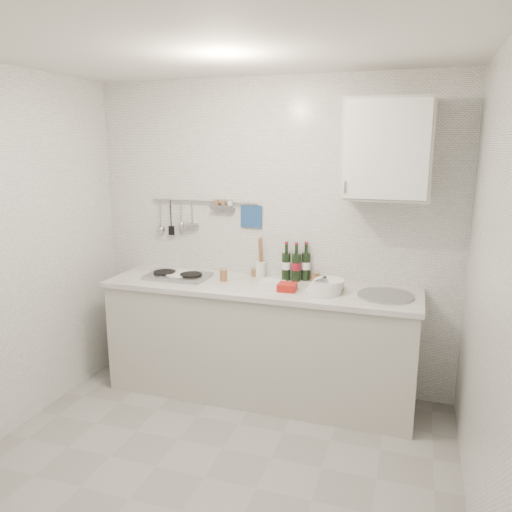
{
  "coord_description": "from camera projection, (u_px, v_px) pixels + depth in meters",
  "views": [
    {
      "loc": [
        1.13,
        -2.45,
        1.98
      ],
      "look_at": [
        0.04,
        0.9,
        1.2
      ],
      "focal_mm": 35.0,
      "sensor_mm": 36.0,
      "label": 1
    }
  ],
  "objects": [
    {
      "name": "floor",
      "position": [
        204.0,
        477.0,
        3.04
      ],
      "size": [
        3.0,
        3.0,
        0.0
      ],
      "primitive_type": "plane",
      "color": "gray",
      "rests_on": "ground"
    },
    {
      "name": "ceiling",
      "position": [
        193.0,
        39.0,
        2.5
      ],
      "size": [
        3.0,
        3.0,
        0.0
      ],
      "primitive_type": "plane",
      "rotation": [
        3.14,
        0.0,
        0.0
      ],
      "color": "silver",
      "rests_on": "back_wall"
    },
    {
      "name": "back_wall",
      "position": [
        271.0,
        237.0,
        4.07
      ],
      "size": [
        3.0,
        0.02,
        2.5
      ],
      "primitive_type": "cube",
      "color": "silver",
      "rests_on": "floor"
    },
    {
      "name": "wall_right",
      "position": [
        495.0,
        306.0,
        2.32
      ],
      "size": [
        0.02,
        2.8,
        2.5
      ],
      "primitive_type": "cube",
      "color": "silver",
      "rests_on": "floor"
    },
    {
      "name": "counter",
      "position": [
        260.0,
        344.0,
        3.97
      ],
      "size": [
        2.44,
        0.64,
        0.96
      ],
      "color": "#AFABA1",
      "rests_on": "floor"
    },
    {
      "name": "wall_rail",
      "position": [
        201.0,
        213.0,
        4.18
      ],
      "size": [
        0.98,
        0.09,
        0.34
      ],
      "color": "#93969B",
      "rests_on": "back_wall"
    },
    {
      "name": "wall_cabinet",
      "position": [
        388.0,
        150.0,
        3.48
      ],
      "size": [
        0.6,
        0.38,
        0.7
      ],
      "color": "#AFABA1",
      "rests_on": "back_wall"
    },
    {
      "name": "plate_stack_hob",
      "position": [
        179.0,
        275.0,
        4.08
      ],
      "size": [
        0.26,
        0.26,
        0.04
      ],
      "rotation": [
        0.0,
        0.0,
        0.18
      ],
      "color": "#5569C2",
      "rests_on": "counter"
    },
    {
      "name": "plate_stack_sink",
      "position": [
        326.0,
        286.0,
        3.65
      ],
      "size": [
        0.28,
        0.27,
        0.11
      ],
      "rotation": [
        0.0,
        0.0,
        -0.04
      ],
      "color": "white",
      "rests_on": "counter"
    },
    {
      "name": "wine_bottles",
      "position": [
        296.0,
        261.0,
        3.97
      ],
      "size": [
        0.22,
        0.12,
        0.31
      ],
      "rotation": [
        0.0,
        0.0,
        0.3
      ],
      "color": "black",
      "rests_on": "counter"
    },
    {
      "name": "butter_dish",
      "position": [
        273.0,
        284.0,
        3.81
      ],
      "size": [
        0.19,
        0.11,
        0.05
      ],
      "primitive_type": "cube",
      "rotation": [
        0.0,
        0.0,
        -0.14
      ],
      "color": "white",
      "rests_on": "counter"
    },
    {
      "name": "strawberry_punnet",
      "position": [
        287.0,
        287.0,
        3.71
      ],
      "size": [
        0.14,
        0.14,
        0.06
      ],
      "primitive_type": "cube",
      "rotation": [
        0.0,
        0.0,
        0.05
      ],
      "color": "red",
      "rests_on": "counter"
    },
    {
      "name": "utensil_crock",
      "position": [
        260.0,
        267.0,
        4.09
      ],
      "size": [
        0.08,
        0.08,
        0.34
      ],
      "rotation": [
        0.0,
        0.0,
        0.21
      ],
      "color": "white",
      "rests_on": "counter"
    },
    {
      "name": "jar_a",
      "position": [
        254.0,
        272.0,
        4.11
      ],
      "size": [
        0.06,
        0.06,
        0.07
      ],
      "rotation": [
        0.0,
        0.0,
        0.0
      ],
      "color": "brown",
      "rests_on": "counter"
    },
    {
      "name": "jar_b",
      "position": [
        315.0,
        277.0,
        3.96
      ],
      "size": [
        0.07,
        0.07,
        0.08
      ],
      "rotation": [
        0.0,
        0.0,
        0.39
      ],
      "color": "brown",
      "rests_on": "counter"
    },
    {
      "name": "jar_c",
      "position": [
        340.0,
        284.0,
        3.75
      ],
      "size": [
        0.06,
        0.06,
        0.08
      ],
      "rotation": [
        0.0,
        0.0,
        0.3
      ],
      "color": "brown",
      "rests_on": "counter"
    },
    {
      "name": "jar_d",
      "position": [
        224.0,
        275.0,
        3.97
      ],
      "size": [
        0.06,
        0.06,
        0.1
      ],
      "rotation": [
        0.0,
        0.0,
        0.13
      ],
      "color": "brown",
      "rests_on": "counter"
    }
  ]
}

